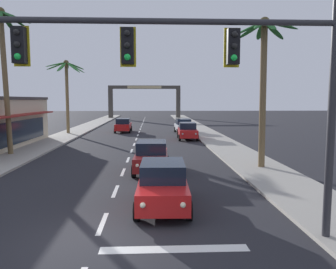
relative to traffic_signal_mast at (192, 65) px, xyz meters
name	(u,v)px	position (x,y,z in m)	size (l,w,h in m)	color
ground_plane	(95,241)	(-2.69, 0.23, -4.91)	(220.00, 220.00, 0.00)	#232328
sidewalk_right	(223,144)	(5.11, 20.23, -4.84)	(3.20, 110.00, 0.14)	#9E998E
sidewalk_left	(43,145)	(-10.49, 20.23, -4.84)	(3.20, 110.00, 0.14)	#9E998E
lane_markings	(138,146)	(-2.26, 20.04, -4.90)	(4.28, 87.37, 0.01)	silver
traffic_signal_mast	(192,65)	(0.00, 0.00, 0.00)	(11.24, 0.41, 6.80)	#2D2D33
sedan_lead_at_stop_bar	(163,184)	(-0.69, 3.28, -4.05)	(2.04, 4.49, 1.68)	red
sedan_third_in_queue	(152,156)	(-1.11, 9.56, -4.05)	(2.07, 4.50, 1.68)	maroon
sedan_oncoming_far	(123,125)	(-4.62, 32.53, -4.05)	(1.95, 4.45, 1.68)	red
sedan_parked_nearest_kerb	(187,131)	(2.47, 24.71, -4.05)	(2.04, 4.49, 1.68)	red
sedan_parked_mid_kerb	(183,126)	(2.64, 31.07, -4.05)	(2.08, 4.50, 1.68)	silver
palm_left_second	(3,51)	(-11.34, 15.32, 2.42)	(3.96, 3.72, 10.28)	brown
palm_left_third	(67,81)	(-10.79, 30.36, 1.23)	(4.39, 4.46, 8.43)	brown
palm_right_second	(264,63)	(5.19, 9.88, 1.10)	(3.55, 3.49, 8.53)	brown
town_gateway_arch	(144,97)	(-2.69, 63.37, -0.41)	(15.23, 0.90, 6.92)	#423D38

